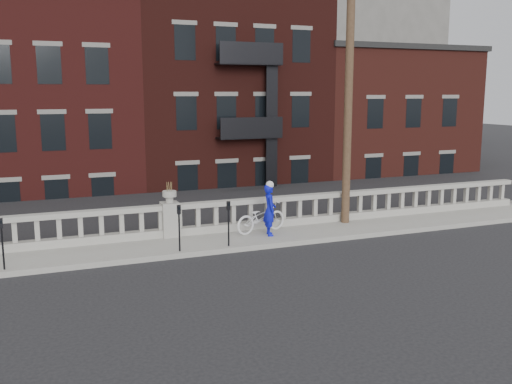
# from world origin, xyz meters

# --- Properties ---
(ground) EXTENTS (120.00, 120.00, 0.00)m
(ground) POSITION_xyz_m (0.00, 0.00, 0.00)
(ground) COLOR black
(ground) RESTS_ON ground
(sidewalk) EXTENTS (32.00, 2.20, 0.15)m
(sidewalk) POSITION_xyz_m (0.00, 3.00, 0.07)
(sidewalk) COLOR gray
(sidewalk) RESTS_ON ground
(balustrade) EXTENTS (28.00, 0.34, 1.03)m
(balustrade) POSITION_xyz_m (0.00, 3.95, 0.64)
(balustrade) COLOR gray
(balustrade) RESTS_ON sidewalk
(planter_pedestal) EXTENTS (0.55, 0.55, 1.76)m
(planter_pedestal) POSITION_xyz_m (0.00, 3.95, 0.83)
(planter_pedestal) COLOR gray
(planter_pedestal) RESTS_ON sidewalk
(lower_level) EXTENTS (80.00, 44.00, 20.80)m
(lower_level) POSITION_xyz_m (0.56, 23.04, 2.63)
(lower_level) COLOR #605E59
(lower_level) RESTS_ON ground
(utility_pole) EXTENTS (1.60, 0.28, 10.00)m
(utility_pole) POSITION_xyz_m (6.20, 3.60, 5.24)
(utility_pole) COLOR #422D1E
(utility_pole) RESTS_ON sidewalk
(parking_meter_b) EXTENTS (0.10, 0.09, 1.36)m
(parking_meter_b) POSITION_xyz_m (-4.82, 2.15, 1.00)
(parking_meter_b) COLOR black
(parking_meter_b) RESTS_ON sidewalk
(parking_meter_c) EXTENTS (0.10, 0.09, 1.36)m
(parking_meter_c) POSITION_xyz_m (-0.15, 2.15, 1.00)
(parking_meter_c) COLOR black
(parking_meter_c) RESTS_ON sidewalk
(parking_meter_d) EXTENTS (0.10, 0.09, 1.36)m
(parking_meter_d) POSITION_xyz_m (1.35, 2.15, 1.00)
(parking_meter_d) COLOR black
(parking_meter_d) RESTS_ON sidewalk
(bicycle) EXTENTS (2.01, 1.14, 1.00)m
(bicycle) POSITION_xyz_m (2.89, 3.37, 0.65)
(bicycle) COLOR silver
(bicycle) RESTS_ON sidewalk
(cyclist) EXTENTS (0.51, 0.67, 1.66)m
(cyclist) POSITION_xyz_m (3.00, 2.92, 0.98)
(cyclist) COLOR #0C12BB
(cyclist) RESTS_ON sidewalk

